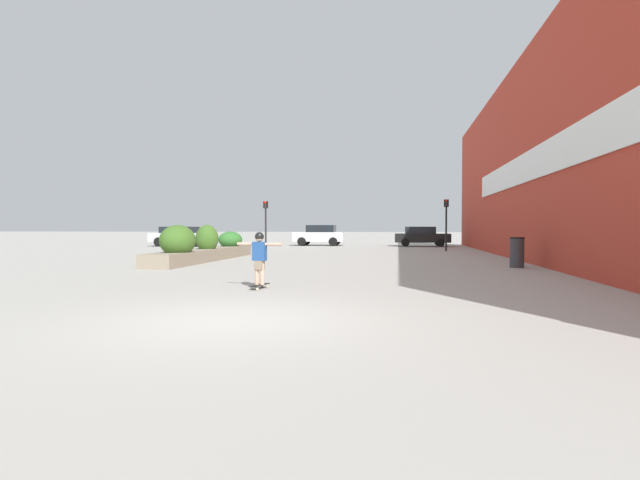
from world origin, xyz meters
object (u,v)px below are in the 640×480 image
skateboard (260,286)px  trash_bin (517,252)px  car_leftmost (422,236)px  traffic_light_left (266,216)px  skateboarder (259,253)px  car_center_left (320,235)px  car_center_right (181,236)px  traffic_light_right (446,216)px

skateboard → trash_bin: bearing=56.2°
car_leftmost → traffic_light_left: size_ratio=1.32×
skateboarder → traffic_light_left: size_ratio=0.39×
car_center_left → trash_bin: bearing=-152.9°
car_center_right → traffic_light_right: (19.17, -4.99, 1.35)m
trash_bin → skateboarder: bearing=-135.2°
skateboarder → traffic_light_right: (6.06, 19.57, 1.31)m
traffic_light_right → car_center_right: bearing=165.4°
skateboard → car_center_left: car_center_left is taller
skateboarder → traffic_light_left: bearing=116.0°
traffic_light_right → traffic_light_left: bearing=177.5°
skateboard → traffic_light_left: size_ratio=0.25×
car_leftmost → car_center_left: car_center_left is taller
skateboard → car_center_right: 27.84m
car_center_left → traffic_light_right: bearing=-131.2°
skateboard → trash_bin: trash_bin is taller
car_center_right → traffic_light_right: 19.86m
trash_bin → car_leftmost: (-2.41, 19.94, 0.23)m
trash_bin → traffic_light_left: bearing=134.9°
skateboarder → trash_bin: size_ratio=1.13×
car_center_right → traffic_light_left: 9.13m
car_leftmost → traffic_light_left: 12.62m
trash_bin → traffic_light_right: (-1.33, 12.21, 1.61)m
car_leftmost → skateboarder: bearing=-10.3°
skateboard → traffic_light_right: traffic_light_right is taller
skateboard → skateboarder: size_ratio=0.63×
skateboard → car_center_right: car_center_right is taller
trash_bin → traffic_light_left: 18.02m
car_center_right → skateboarder: bearing=28.1°
traffic_light_right → car_center_left: bearing=138.8°
car_leftmost → car_center_right: bearing=-81.4°
skateboarder → traffic_light_left: traffic_light_left is taller
skateboarder → traffic_light_left: 20.79m
skateboard → traffic_light_left: traffic_light_left is taller
car_center_left → skateboard: bearing=-174.0°
car_center_left → car_center_right: size_ratio=0.86×
car_center_right → traffic_light_left: bearing=60.2°
car_center_right → traffic_light_right: size_ratio=1.48×
skateboarder → car_leftmost: bearing=91.0°
skateboarder → trash_bin: 10.43m
car_center_left → traffic_light_left: 7.84m
traffic_light_left → car_center_left: bearing=72.0°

